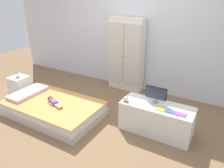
% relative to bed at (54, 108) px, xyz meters
% --- Properties ---
extents(ground_plane, '(10.00, 10.00, 0.02)m').
position_rel_bed_xyz_m(ground_plane, '(0.71, 0.17, -0.13)').
color(ground_plane, brown).
extents(back_wall, '(6.40, 0.05, 2.70)m').
position_rel_bed_xyz_m(back_wall, '(0.71, 1.75, 1.23)').
color(back_wall, silver).
rests_on(back_wall, ground_plane).
extents(bed, '(1.59, 0.96, 0.24)m').
position_rel_bed_xyz_m(bed, '(0.00, 0.00, 0.00)').
color(bed, beige).
rests_on(bed, ground_plane).
extents(pillow, '(0.32, 0.69, 0.06)m').
position_rel_bed_xyz_m(pillow, '(-0.60, -0.00, 0.15)').
color(pillow, silver).
rests_on(pillow, bed).
extents(doll, '(0.38, 0.19, 0.10)m').
position_rel_bed_xyz_m(doll, '(0.03, -0.02, 0.16)').
color(doll, '#6B4CB2').
rests_on(doll, bed).
extents(nightstand, '(0.31, 0.31, 0.42)m').
position_rel_bed_xyz_m(nightstand, '(-1.05, 0.17, 0.09)').
color(nightstand, white).
rests_on(nightstand, ground_plane).
extents(table_lamp, '(0.11, 0.11, 0.18)m').
position_rel_bed_xyz_m(table_lamp, '(-1.05, 0.17, 0.43)').
color(table_lamp, '#B7B2AD').
rests_on(table_lamp, nightstand).
extents(wardrobe, '(0.72, 0.27, 1.48)m').
position_rel_bed_xyz_m(wardrobe, '(0.56, 1.58, 0.62)').
color(wardrobe, white).
rests_on(wardrobe, ground_plane).
extents(tv_stand, '(1.03, 0.42, 0.45)m').
position_rel_bed_xyz_m(tv_stand, '(1.65, 0.41, 0.10)').
color(tv_stand, silver).
rests_on(tv_stand, ground_plane).
extents(tv_monitor, '(0.31, 0.10, 0.24)m').
position_rel_bed_xyz_m(tv_monitor, '(1.59, 0.48, 0.47)').
color(tv_monitor, '#99999E').
rests_on(tv_monitor, tv_stand).
extents(rocking_horse_toy, '(0.10, 0.04, 0.12)m').
position_rel_bed_xyz_m(rocking_horse_toy, '(1.22, 0.28, 0.38)').
color(rocking_horse_toy, '#8E6642').
rests_on(rocking_horse_toy, tv_stand).
extents(book_yellow, '(0.12, 0.11, 0.01)m').
position_rel_bed_xyz_m(book_yellow, '(1.73, 0.31, 0.33)').
color(book_yellow, gold).
rests_on(book_yellow, tv_stand).
extents(book_blue, '(0.13, 0.08, 0.01)m').
position_rel_bed_xyz_m(book_blue, '(1.86, 0.31, 0.33)').
color(book_blue, blue).
rests_on(book_blue, tv_stand).
extents(book_purple, '(0.14, 0.09, 0.01)m').
position_rel_bed_xyz_m(book_purple, '(1.99, 0.31, 0.33)').
color(book_purple, '#8E51B2').
rests_on(book_purple, tv_stand).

